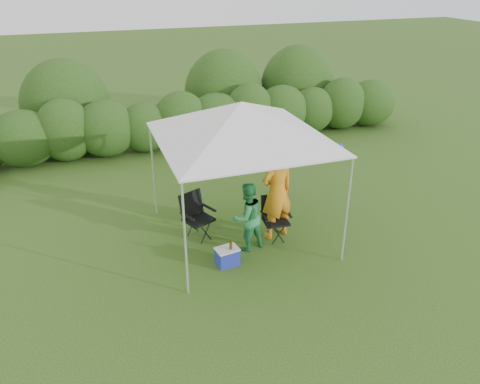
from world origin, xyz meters
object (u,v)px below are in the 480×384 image
object	(u,v)px
chair_left	(196,213)
man	(277,192)
woman	(247,217)
chair_right	(275,215)
cooler	(227,256)
canopy	(242,121)

from	to	relation	value
chair_left	man	distance (m)	1.70
woman	chair_right	bearing A→B (deg)	-176.32
woman	cooler	size ratio (longest dim) A/B	3.04
man	woman	bearing A→B (deg)	4.25
canopy	cooler	distance (m)	2.54
woman	chair_left	bearing A→B (deg)	-56.78
canopy	woman	size ratio (longest dim) A/B	2.22
man	chair_right	bearing A→B (deg)	11.69
canopy	woman	xyz separation A→B (m)	(-0.06, -0.49, -1.76)
canopy	man	bearing A→B (deg)	-20.45
chair_right	woman	size ratio (longest dim) A/B	0.64
woman	cooler	world-z (taller)	woman
chair_right	man	xyz separation A→B (m)	(0.04, 0.02, 0.50)
cooler	chair_left	bearing A→B (deg)	94.73
cooler	chair_right	bearing A→B (deg)	19.18
chair_left	woman	size ratio (longest dim) A/B	0.68
canopy	woman	distance (m)	1.83
chair_left	man	size ratio (longest dim) A/B	0.47
chair_right	woman	bearing A→B (deg)	-155.69
chair_right	cooler	size ratio (longest dim) A/B	1.93
man	cooler	distance (m)	1.66
canopy	chair_right	bearing A→B (deg)	-23.00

